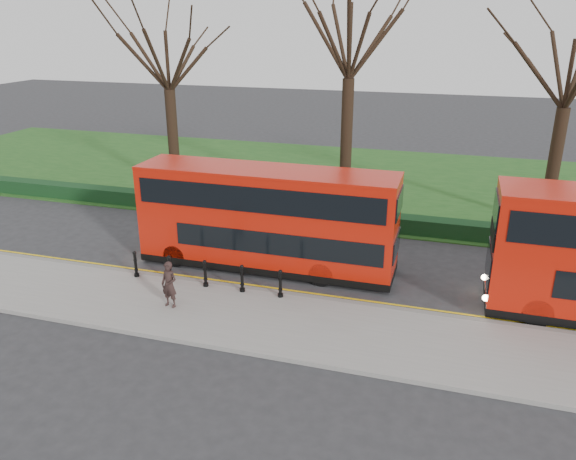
% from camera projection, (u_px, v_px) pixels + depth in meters
% --- Properties ---
extents(ground, '(120.00, 120.00, 0.00)m').
position_uv_depth(ground, '(242.00, 278.00, 21.88)').
color(ground, '#28282B').
rests_on(ground, ground).
extents(pavement, '(60.00, 4.00, 0.15)m').
position_uv_depth(pavement, '(210.00, 312.00, 19.17)').
color(pavement, gray).
rests_on(pavement, ground).
extents(kerb, '(60.00, 0.25, 0.16)m').
position_uv_depth(kerb, '(232.00, 287.00, 20.96)').
color(kerb, slate).
rests_on(kerb, ground).
extents(grass_verge, '(60.00, 18.00, 0.06)m').
position_uv_depth(grass_verge, '(329.00, 178.00, 35.29)').
color(grass_verge, '#1C4B19').
rests_on(grass_verge, ground).
extents(hedge, '(60.00, 0.90, 0.80)m').
position_uv_depth(hedge, '(292.00, 213.00, 27.82)').
color(hedge, black).
rests_on(hedge, ground).
extents(yellow_line_outer, '(60.00, 0.10, 0.01)m').
position_uv_depth(yellow_line_outer, '(235.00, 285.00, 21.25)').
color(yellow_line_outer, yellow).
rests_on(yellow_line_outer, ground).
extents(yellow_line_inner, '(60.00, 0.10, 0.01)m').
position_uv_depth(yellow_line_inner, '(237.00, 283.00, 21.43)').
color(yellow_line_inner, yellow).
rests_on(yellow_line_inner, ground).
extents(tree_left, '(6.75, 6.75, 10.54)m').
position_uv_depth(tree_left, '(167.00, 54.00, 30.27)').
color(tree_left, black).
rests_on(tree_left, ground).
extents(tree_mid, '(7.75, 7.75, 12.12)m').
position_uv_depth(tree_mid, '(350.00, 33.00, 27.16)').
color(tree_mid, black).
rests_on(tree_mid, ground).
extents(tree_right, '(6.58, 6.58, 10.28)m').
position_uv_depth(tree_right, '(571.00, 66.00, 24.92)').
color(tree_right, black).
rests_on(tree_right, ground).
extents(bollard_row, '(5.97, 0.15, 1.00)m').
position_uv_depth(bollard_row, '(205.00, 274.00, 20.69)').
color(bollard_row, black).
rests_on(bollard_row, pavement).
extents(bus_lead, '(10.24, 2.35, 4.07)m').
position_uv_depth(bus_lead, '(266.00, 219.00, 22.12)').
color(bus_lead, '#BA1708').
rests_on(bus_lead, ground).
extents(pedestrian, '(0.66, 0.48, 1.65)m').
position_uv_depth(pedestrian, '(169.00, 285.00, 19.13)').
color(pedestrian, black).
rests_on(pedestrian, pavement).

